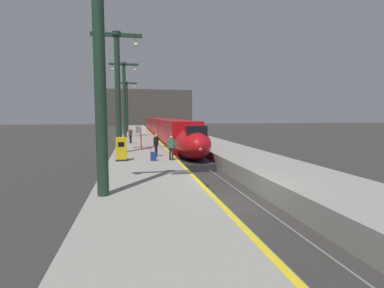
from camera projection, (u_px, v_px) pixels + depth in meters
name	position (u px, v px, depth m)	size (l,w,h in m)	color
ground_plane	(236.00, 203.00, 13.87)	(260.00, 260.00, 0.00)	#33302D
platform_left	(139.00, 144.00, 37.19)	(4.80, 110.00, 1.05)	gray
platform_right	(201.00, 143.00, 38.76)	(4.80, 110.00, 1.05)	gray
platform_left_safety_stripe	(157.00, 139.00, 37.58)	(0.20, 107.80, 0.01)	yellow
rail_main_left	(163.00, 145.00, 40.56)	(0.08, 110.00, 0.12)	slate
rail_main_right	(174.00, 145.00, 40.85)	(0.08, 110.00, 0.12)	slate
highspeed_train_main	(163.00, 129.00, 47.74)	(2.92, 56.03, 3.60)	#B20F14
station_column_near	(100.00, 37.00, 10.79)	(4.00, 0.68, 9.83)	#1E3828
station_column_mid	(118.00, 82.00, 23.48)	(4.00, 0.68, 9.68)	#1E3828
station_column_far	(124.00, 93.00, 40.61)	(4.00, 0.68, 10.32)	#1E3828
station_column_distant	(127.00, 102.00, 55.00)	(4.00, 0.68, 9.32)	#1E3828
passenger_near_edge	(171.00, 146.00, 20.16)	(0.55, 0.33, 1.69)	#23232D
passenger_mid_platform	(156.00, 144.00, 21.91)	(0.39, 0.49, 1.69)	#23232D
passenger_far_waiting	(130.00, 134.00, 32.38)	(0.44, 0.42, 1.69)	#23232D
rolling_suitcase	(153.00, 156.00, 19.95)	(0.40, 0.22, 0.98)	navy
ticket_machine_yellow	(121.00, 150.00, 19.93)	(0.76, 0.62, 1.60)	yellow
departure_info_board	(141.00, 133.00, 26.31)	(0.90, 0.10, 2.12)	maroon
terminus_back_wall	(146.00, 108.00, 112.74)	(36.00, 2.00, 14.00)	#4C4742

